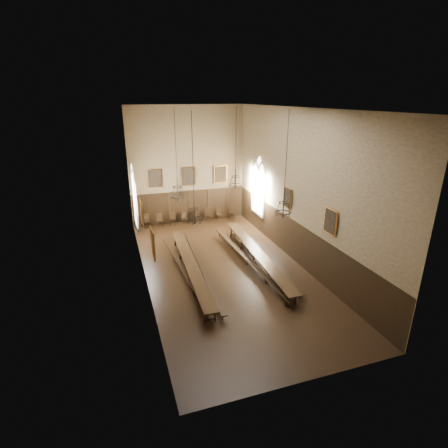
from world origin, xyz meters
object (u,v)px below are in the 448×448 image
chair_3 (185,220)px  chair_4 (198,219)px  chair_1 (160,222)px  chair_2 (173,221)px  chandelier_back_right (235,180)px  table_right (257,258)px  chair_7 (232,215)px  chandelier_front_right (283,205)px  table_left (191,270)px  bench_right_outer (262,258)px  chair_6 (219,216)px  chandelier_back_left (178,191)px  chair_5 (208,217)px  bench_left_inner (201,267)px  chandelier_front_left (194,211)px  bench_right_inner (247,260)px  bench_left_outer (182,270)px  chair_0 (147,223)px

chair_3 → chair_4: bearing=-16.4°
chair_1 → chair_2: (0.99, 0.01, -0.00)m
chair_1 → chandelier_back_right: (4.15, -5.64, 4.33)m
table_right → chair_7: chair_7 is taller
chandelier_front_right → table_left: bearing=153.0°
bench_right_outer → chair_6: (-0.07, 8.38, -0.01)m
chair_6 → chair_4: bearing=-174.5°
chandelier_front_right → chair_3: bearing=104.8°
chair_1 → chandelier_back_left: bearing=-94.9°
chair_5 → chandelier_back_right: size_ratio=0.21×
bench_left_inner → chandelier_back_right: 5.94m
table_right → chandelier_back_left: size_ratio=2.01×
chair_4 → bench_right_outer: bearing=-92.7°
bench_left_inner → chair_5: bearing=71.7°
chandelier_front_left → bench_right_inner: bearing=32.9°
bench_left_inner → bench_right_inner: (2.83, 0.00, 0.00)m
chair_1 → chair_7: (5.96, 0.04, 0.01)m
chair_1 → chair_7: bearing=-7.8°
bench_left_outer → bench_left_inner: 1.10m
chandelier_front_left → chair_2: bearing=86.1°
chair_7 → table_right: bearing=-87.6°
chair_0 → chair_6: bearing=-14.8°
chair_3 → bench_right_inner: bearing=-91.9°
table_right → chair_2: size_ratio=10.77×
chair_7 → chandelier_front_right: (-1.13, -10.88, 4.08)m
bench_right_inner → chandelier_back_right: bearing=85.7°
bench_right_outer → chair_4: 8.47m
chandelier_back_right → chandelier_front_right: (0.67, -5.19, -0.23)m
bench_right_inner → chair_3: size_ratio=11.48×
bench_left_outer → chair_1: chair_1 is taller
chair_2 → chair_3: bearing=8.7°
chair_2 → chair_7: chair_7 is taller
bench_right_outer → chandelier_back_right: (-0.80, 2.65, 4.35)m
bench_right_inner → chandelier_back_left: (-3.59, 2.14, 4.05)m
table_left → chair_0: size_ratio=9.59×
bench_left_outer → bench_right_inner: (3.92, -0.06, 0.03)m
chandelier_back_left → bench_right_outer: bearing=-24.3°
chair_1 → chair_6: bearing=-7.2°
chair_4 → chandelier_front_right: bearing=-96.4°
chair_5 → chair_7: size_ratio=1.02×
table_left → chair_7: chair_7 is taller
chair_7 → chandelier_back_right: bearing=-95.9°
chair_6 → chandelier_back_right: chandelier_back_right is taller
bench_left_outer → chandelier_front_left: (0.23, -2.45, 4.25)m
table_right → chair_1: 9.57m
chair_2 → chair_0: bearing=-170.7°
chair_3 → chair_6: bearing=-13.1°
chair_4 → chandelier_back_right: bearing=-94.5°
bench_right_outer → chair_2: bearing=115.5°
chair_4 → bench_left_outer: bearing=-125.9°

